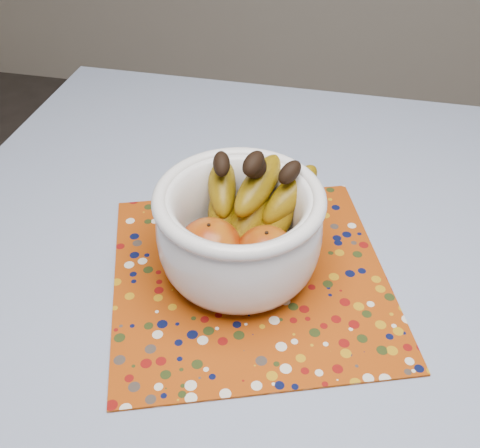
% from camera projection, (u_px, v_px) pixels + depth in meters
% --- Properties ---
extents(table, '(1.20, 1.20, 0.75)m').
position_uv_depth(table, '(321.00, 360.00, 0.81)').
color(table, brown).
rests_on(table, ground).
extents(tablecloth, '(1.32, 1.32, 0.01)m').
position_uv_depth(tablecloth, '(327.00, 324.00, 0.76)').
color(tablecloth, slate).
rests_on(tablecloth, table).
extents(placemat, '(0.50, 0.50, 0.00)m').
position_uv_depth(placemat, '(250.00, 276.00, 0.81)').
color(placemat, '#923507').
rests_on(placemat, tablecloth).
extents(fruit_bowl, '(0.25, 0.24, 0.19)m').
position_uv_depth(fruit_bowl, '(244.00, 222.00, 0.78)').
color(fruit_bowl, white).
rests_on(fruit_bowl, placemat).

